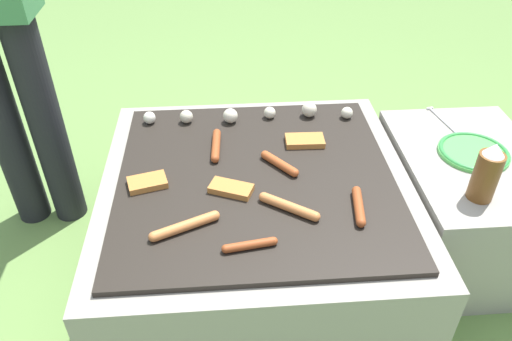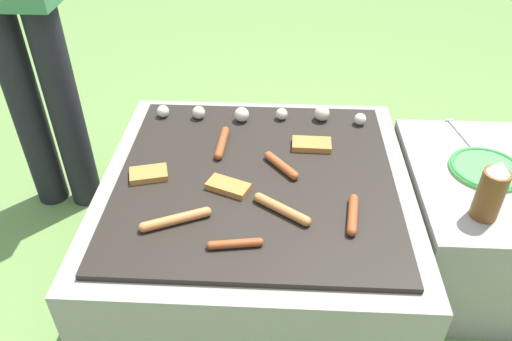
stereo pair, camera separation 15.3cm
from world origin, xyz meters
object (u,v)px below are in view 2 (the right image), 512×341
object	(u,v)px
condiment_bottle	(491,191)
fork_utensil	(459,132)
sausage_front_center	(353,215)
plate_colorful	(486,168)

from	to	relation	value
condiment_bottle	fork_utensil	world-z (taller)	condiment_bottle
sausage_front_center	fork_utensil	bearing A→B (deg)	47.67
sausage_front_center	fork_utensil	world-z (taller)	sausage_front_center
fork_utensil	condiment_bottle	bearing A→B (deg)	-96.75
plate_colorful	sausage_front_center	bearing A→B (deg)	-151.34
plate_colorful	condiment_bottle	xyz separation A→B (m)	(-0.08, -0.21, 0.08)
sausage_front_center	plate_colorful	size ratio (longest dim) A/B	0.72
sausage_front_center	fork_utensil	size ratio (longest dim) A/B	0.85
sausage_front_center	plate_colorful	bearing A→B (deg)	28.66
plate_colorful	fork_utensil	xyz separation A→B (m)	(-0.03, 0.22, -0.01)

